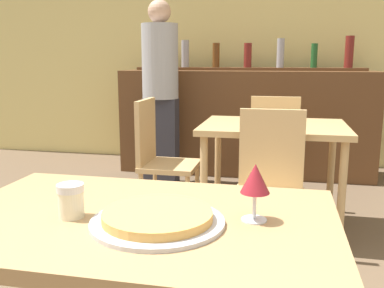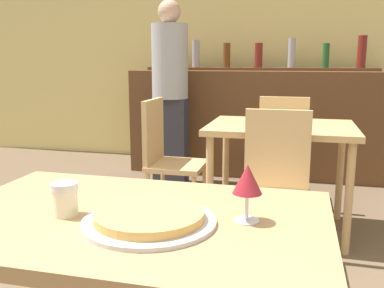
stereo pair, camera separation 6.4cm
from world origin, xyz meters
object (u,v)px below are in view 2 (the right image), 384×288
at_px(chair_far_side_front, 275,180).
at_px(wine_glass, 247,181).
at_px(chair_far_side_back, 283,145).
at_px(person_standing, 170,86).
at_px(chair_far_side_left, 166,153).
at_px(pizza_tray, 149,218).
at_px(cheese_shaker, 65,199).

bearing_deg(chair_far_side_front, wine_glass, -90.47).
bearing_deg(chair_far_side_back, person_standing, -21.19).
relative_size(chair_far_side_left, wine_glass, 5.68).
height_order(pizza_tray, person_standing, person_standing).
height_order(chair_far_side_back, cheese_shaker, chair_far_side_back).
height_order(chair_far_side_back, chair_far_side_left, same).
bearing_deg(chair_far_side_left, pizza_tray, -163.63).
bearing_deg(person_standing, chair_far_side_back, -21.19).
xyz_separation_m(chair_far_side_front, pizza_tray, (-0.26, -1.39, 0.26)).
xyz_separation_m(chair_far_side_left, person_standing, (-0.26, 0.96, 0.43)).
xyz_separation_m(chair_far_side_front, wine_glass, (-0.01, -1.31, 0.36)).
bearing_deg(chair_far_side_back, chair_far_side_left, 32.97).
distance_m(pizza_tray, wine_glass, 0.28).
bearing_deg(cheese_shaker, wine_glass, 9.09).
height_order(chair_far_side_front, pizza_tray, chair_far_side_front).
height_order(chair_far_side_front, cheese_shaker, chair_far_side_front).
bearing_deg(chair_far_side_front, pizza_tray, -100.64).
distance_m(cheese_shaker, person_standing, 2.94).
bearing_deg(person_standing, chair_far_side_front, -53.99).
bearing_deg(chair_far_side_back, cheese_shaker, 78.26).
xyz_separation_m(chair_far_side_back, chair_far_side_left, (-0.83, -0.54, 0.00)).
bearing_deg(pizza_tray, chair_far_side_back, 83.95).
bearing_deg(pizza_tray, chair_far_side_front, 79.36).
bearing_deg(chair_far_side_left, chair_far_side_back, -57.03).
bearing_deg(pizza_tray, chair_far_side_left, 106.37).
xyz_separation_m(cheese_shaker, person_standing, (-0.57, 2.88, 0.13)).
bearing_deg(person_standing, cheese_shaker, -78.73).
distance_m(person_standing, wine_glass, 3.00).
bearing_deg(chair_far_side_left, cheese_shaker, -170.69).
height_order(chair_far_side_front, wine_glass, wine_glass).
relative_size(chair_far_side_front, chair_far_side_back, 1.00).
xyz_separation_m(person_standing, wine_glass, (1.07, -2.80, -0.07)).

